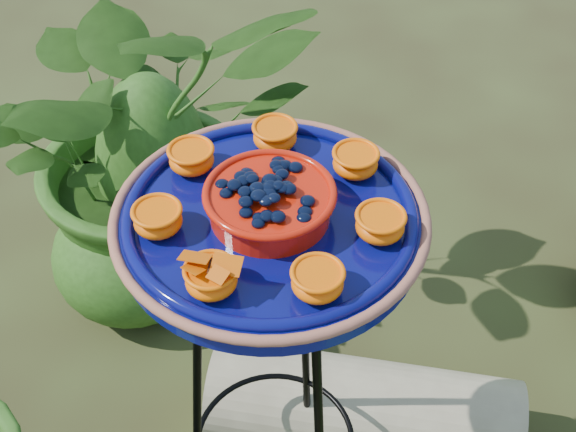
% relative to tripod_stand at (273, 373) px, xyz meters
% --- Properties ---
extents(tripod_stand, '(0.33, 0.34, 0.82)m').
position_rel_tripod_stand_xyz_m(tripod_stand, '(0.00, 0.00, 0.00)').
color(tripod_stand, black).
rests_on(tripod_stand, ground).
extents(feeder_dish, '(0.46, 0.46, 0.10)m').
position_rel_tripod_stand_xyz_m(feeder_dish, '(-0.00, -0.00, 0.36)').
color(feeder_dish, '#070A56').
rests_on(feeder_dish, tripod_stand).
extents(driftwood_log, '(0.68, 0.30, 0.22)m').
position_rel_tripod_stand_xyz_m(driftwood_log, '(0.12, 0.23, -0.39)').
color(driftwood_log, tan).
rests_on(driftwood_log, ground).
extents(shrub_back_left, '(1.02, 1.00, 0.85)m').
position_rel_tripod_stand_xyz_m(shrub_back_left, '(-0.51, 0.60, -0.07)').
color(shrub_back_left, '#234813').
rests_on(shrub_back_left, ground).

